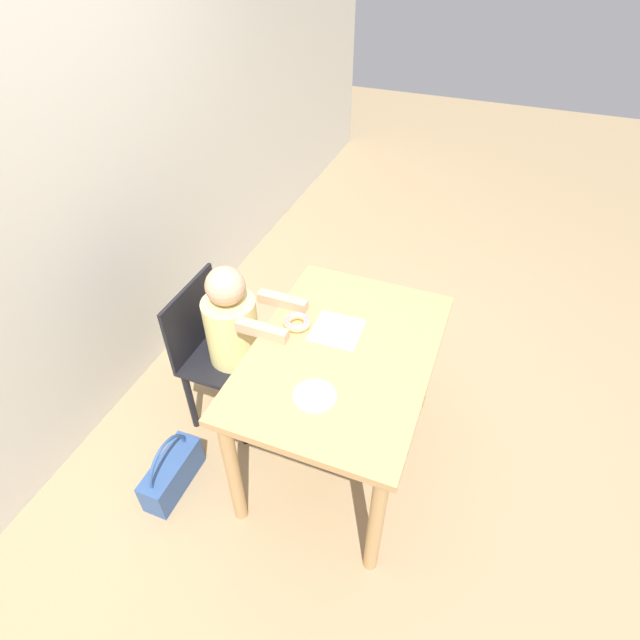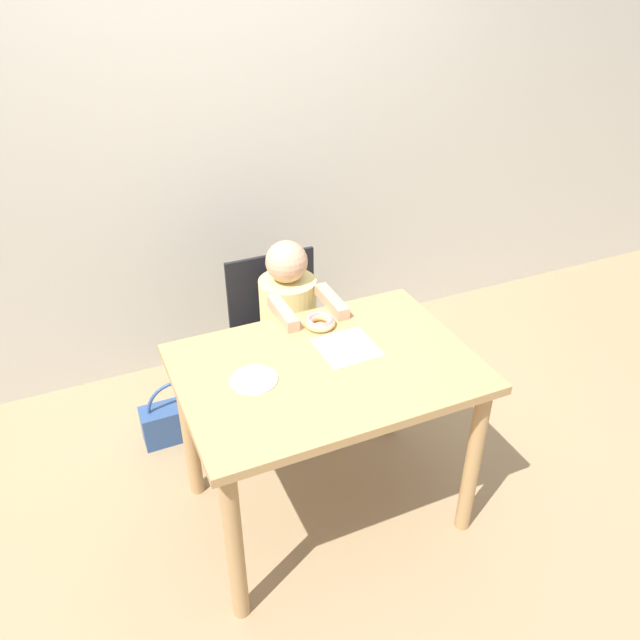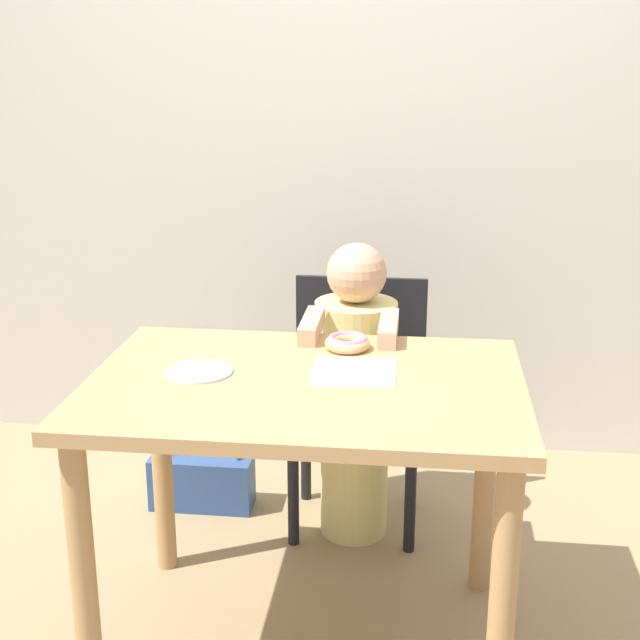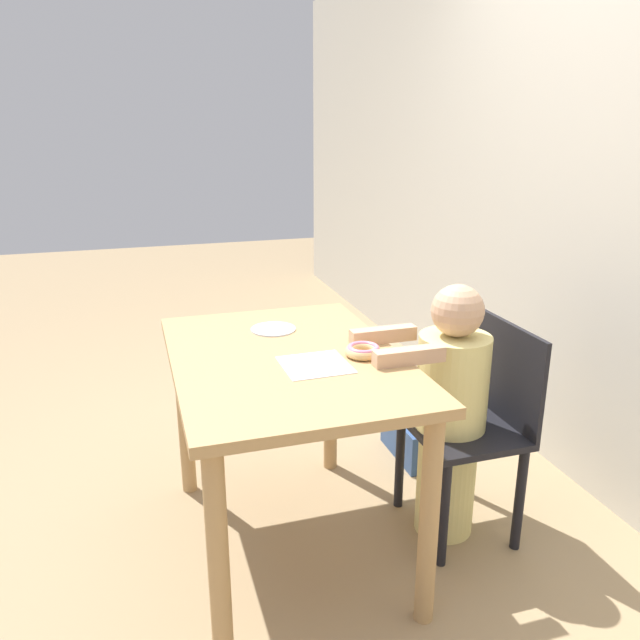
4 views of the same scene
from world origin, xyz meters
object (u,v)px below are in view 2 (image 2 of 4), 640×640
chair (281,335)px  handbag (179,418)px  donut (320,322)px  child_figure (289,337)px

chair → handbag: size_ratio=2.29×
donut → handbag: size_ratio=0.35×
child_figure → handbag: child_figure is taller
chair → handbag: chair is taller
donut → chair: bearing=90.5°
chair → child_figure: child_figure is taller
chair → child_figure: (0.00, -0.11, 0.05)m
donut → handbag: (-0.54, 0.44, -0.66)m
chair → child_figure: size_ratio=0.83×
donut → handbag: donut is taller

